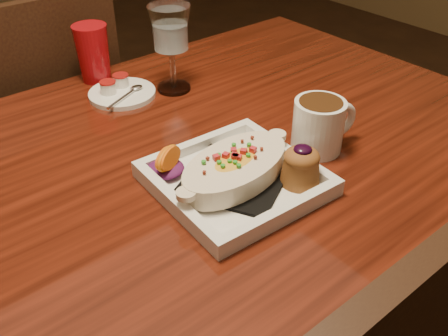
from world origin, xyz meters
TOP-DOWN VIEW (x-y plane):
  - table at (0.00, 0.00)m, footprint 1.50×0.90m
  - chair_far at (-0.00, 0.63)m, footprint 0.42×0.42m
  - plate at (0.07, -0.14)m, footprint 0.27×0.27m
  - coffee_mug at (0.26, -0.14)m, footprint 0.13×0.10m
  - goblet at (0.20, 0.24)m, footprint 0.09×0.09m
  - saucer at (0.09, 0.29)m, footprint 0.15×0.15m
  - red_tumbler at (0.08, 0.40)m, footprint 0.08×0.08m

SIDE VIEW (x-z plane):
  - chair_far at x=0.00m, z-range 0.04..0.97m
  - table at x=0.00m, z-range 0.28..1.03m
  - saucer at x=0.09m, z-range 0.71..0.81m
  - plate at x=0.07m, z-range 0.74..0.82m
  - coffee_mug at x=0.26m, z-range 0.75..0.85m
  - red_tumbler at x=0.08m, z-range 0.75..0.88m
  - goblet at x=0.20m, z-range 0.79..0.98m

